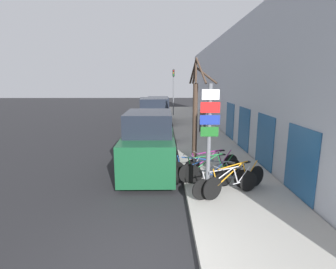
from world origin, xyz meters
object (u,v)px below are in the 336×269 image
(bicycle_1, at_px, (236,180))
(bicycle_5, at_px, (212,164))
(bicycle_4, at_px, (211,169))
(signpost, at_px, (209,138))
(bicycle_2, at_px, (218,175))
(parked_car_0, at_px, (149,144))
(parked_car_1, at_px, (154,120))
(street_tree, at_px, (196,112))
(pedestrian_near, at_px, (203,117))
(bicycle_0, at_px, (226,184))
(bicycle_3, at_px, (199,171))
(traffic_light, at_px, (173,85))
(parked_car_2, at_px, (158,112))

(bicycle_1, xyz_separation_m, bicycle_5, (-0.43, 1.60, -0.02))
(bicycle_4, bearing_deg, signpost, 149.14)
(bicycle_2, distance_m, parked_car_0, 3.06)
(bicycle_2, bearing_deg, parked_car_1, 32.91)
(parked_car_1, relative_size, street_tree, 1.09)
(parked_car_0, bearing_deg, bicycle_4, -33.45)
(parked_car_0, bearing_deg, parked_car_1, 90.21)
(bicycle_4, relative_size, pedestrian_near, 1.31)
(bicycle_0, xyz_separation_m, parked_car_0, (-2.37, 2.68, 0.54))
(bicycle_3, relative_size, bicycle_4, 0.87)
(bicycle_3, height_order, parked_car_0, parked_car_0)
(pedestrian_near, bearing_deg, bicycle_2, 85.42)
(parked_car_1, bearing_deg, pedestrian_near, 18.53)
(bicycle_5, bearing_deg, bicycle_4, 144.28)
(bicycle_3, relative_size, parked_car_1, 0.43)
(signpost, bearing_deg, bicycle_1, 24.09)
(bicycle_0, distance_m, bicycle_4, 1.29)
(bicycle_4, xyz_separation_m, parked_car_0, (-2.15, 1.40, 0.53))
(bicycle_0, xyz_separation_m, bicycle_3, (-0.66, 1.07, -0.01))
(bicycle_5, relative_size, traffic_light, 0.47)
(bicycle_1, xyz_separation_m, bicycle_3, (-0.99, 0.87, -0.04))
(parked_car_2, height_order, pedestrian_near, parked_car_2)
(parked_car_1, bearing_deg, parked_car_0, -93.53)
(bicycle_1, height_order, bicycle_4, bicycle_1)
(bicycle_3, distance_m, bicycle_4, 0.48)
(pedestrian_near, relative_size, street_tree, 0.40)
(bicycle_3, relative_size, traffic_light, 0.43)
(bicycle_0, xyz_separation_m, traffic_light, (-0.88, 18.51, 2.51))
(bicycle_5, xyz_separation_m, pedestrian_near, (0.83, 8.05, 0.60))
(bicycle_3, distance_m, pedestrian_near, 8.92)
(bicycle_0, height_order, parked_car_2, parked_car_2)
(street_tree, distance_m, traffic_light, 14.94)
(bicycle_0, bearing_deg, pedestrian_near, -25.01)
(bicycle_4, height_order, parked_car_0, parked_car_0)
(signpost, relative_size, parked_car_1, 0.70)
(parked_car_0, distance_m, street_tree, 2.37)
(parked_car_2, xyz_separation_m, street_tree, (1.79, -10.60, 1.18))
(pedestrian_near, bearing_deg, bicycle_3, 81.64)
(signpost, relative_size, bicycle_2, 1.50)
(bicycle_0, height_order, parked_car_1, parked_car_1)
(bicycle_1, bearing_deg, parked_car_1, -13.20)
(bicycle_5, height_order, pedestrian_near, pedestrian_near)
(bicycle_1, distance_m, street_tree, 3.86)
(bicycle_0, xyz_separation_m, street_tree, (-0.50, 3.60, 1.66))
(bicycle_4, bearing_deg, bicycle_3, 97.99)
(bicycle_5, relative_size, parked_car_2, 0.44)
(bicycle_1, bearing_deg, street_tree, -17.70)
(bicycle_4, height_order, pedestrian_near, pedestrian_near)
(bicycle_2, relative_size, parked_car_1, 0.47)
(signpost, xyz_separation_m, street_tree, (0.08, 3.81, 0.26))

